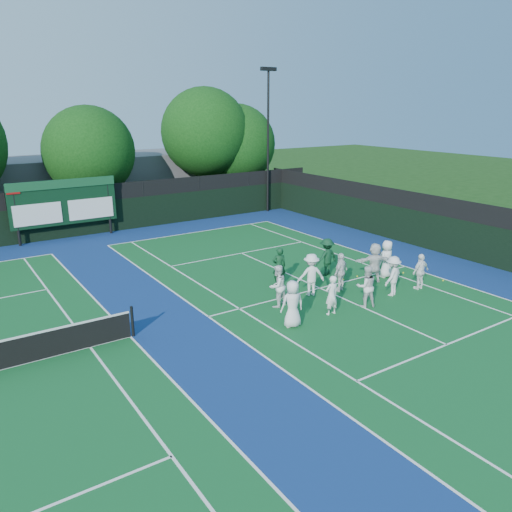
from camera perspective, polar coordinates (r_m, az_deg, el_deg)
ground at (r=21.14m, az=9.09°, el=-4.47°), size 120.00×120.00×0.00m
court_apron at (r=18.70m, az=-6.87°, el=-7.27°), size 34.00×32.00×0.01m
near_court at (r=21.82m, az=7.32°, el=-3.67°), size 11.05×23.85×0.01m
back_fence at (r=31.87m, az=-19.37°, el=4.59°), size 34.00×0.08×3.00m
divider_fence_right at (r=27.97m, az=21.55°, el=2.75°), size 0.08×32.00×3.00m
scoreboard at (r=31.09m, az=-21.13°, el=5.70°), size 6.00×0.21×3.55m
clubhouse at (r=40.42m, az=-16.92°, el=8.17°), size 18.00×6.00×4.00m
light_pole_right at (r=36.69m, az=1.39°, el=14.82°), size 1.20×0.30×10.12m
tree_c at (r=35.34m, az=-18.30°, el=11.04°), size 5.94×5.94×7.66m
tree_d at (r=38.50m, az=-5.69°, el=13.67°), size 6.52×6.52×8.95m
tree_e at (r=39.89m, az=-2.20°, el=12.43°), size 6.14×6.14×7.77m
tennis_ball_1 at (r=23.51m, az=11.50°, el=-2.29°), size 0.07×0.07×0.07m
tennis_ball_2 at (r=24.04m, az=20.60°, el=-2.63°), size 0.07×0.07×0.07m
tennis_ball_4 at (r=22.99m, az=9.95°, el=-2.65°), size 0.07×0.07×0.07m
tennis_ball_5 at (r=24.53m, az=16.48°, el=-1.84°), size 0.07×0.07×0.07m
player_front_0 at (r=17.78m, az=4.18°, el=-5.48°), size 0.95×0.73×1.73m
player_front_1 at (r=18.98m, az=8.64°, el=-4.46°), size 0.57×0.38×1.55m
player_front_2 at (r=19.96m, az=12.48°, el=-3.40°), size 0.99×0.89×1.67m
player_front_3 at (r=21.37m, az=15.36°, el=-2.22°), size 1.23×0.92×1.69m
player_front_4 at (r=22.47m, az=18.28°, el=-1.70°), size 0.93×0.39×1.58m
player_back_0 at (r=19.50m, az=2.46°, el=-3.45°), size 0.94×0.81×1.70m
player_back_1 at (r=20.74m, az=6.31°, el=-2.14°), size 1.32×1.04×1.79m
player_back_2 at (r=21.41m, az=9.66°, el=-1.82°), size 1.07×0.71×1.68m
player_back_3 at (r=22.76m, az=13.39°, el=-0.75°), size 1.75×1.17×1.80m
player_back_4 at (r=23.57m, az=14.69°, el=-0.32°), size 0.92×0.66×1.74m
coach_left at (r=21.86m, az=2.66°, el=-1.18°), size 0.72×0.59×1.69m
coach_right at (r=23.27m, az=8.09°, el=-0.12°), size 1.14×0.66×1.76m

